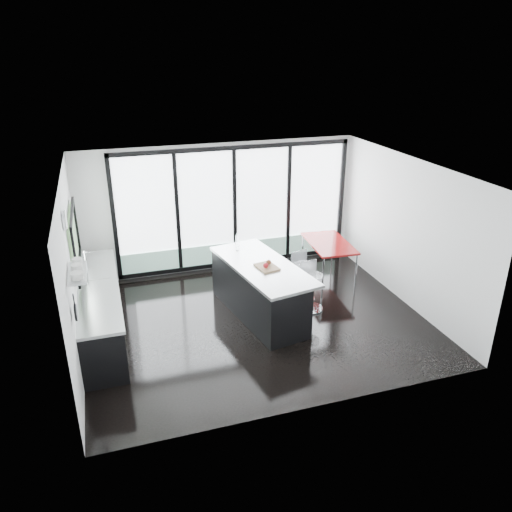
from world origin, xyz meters
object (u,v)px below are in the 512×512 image
object	(u,v)px
island	(259,290)
bar_stool_far	(303,282)
red_table	(328,259)
bar_stool_near	(312,292)

from	to	relation	value
island	bar_stool_far	size ratio (longest dim) A/B	3.39
island	red_table	size ratio (longest dim) A/B	1.80
island	bar_stool_far	world-z (taller)	island
bar_stool_far	red_table	size ratio (longest dim) A/B	0.53
island	red_table	xyz separation A→B (m)	(1.96, 1.16, -0.12)
island	red_table	bearing A→B (deg)	30.56
bar_stool_near	red_table	xyz separation A→B (m)	(0.95, 1.29, 0.02)
bar_stool_far	bar_stool_near	bearing A→B (deg)	-105.02
red_table	bar_stool_far	bearing A→B (deg)	-137.26
red_table	bar_stool_near	bearing A→B (deg)	-126.35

